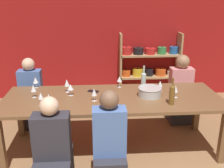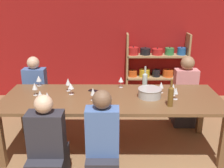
# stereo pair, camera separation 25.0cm
# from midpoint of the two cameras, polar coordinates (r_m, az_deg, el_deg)

# --- Properties ---
(wall_back_red) EXTENTS (8.80, 0.06, 2.70)m
(wall_back_red) POSITION_cam_midpoint_polar(r_m,az_deg,el_deg) (5.32, -3.26, 11.25)
(wall_back_red) COLOR #A31919
(wall_back_red) RESTS_ON ground_plane
(shelf_unit) EXTENTS (1.22, 0.30, 1.34)m
(shelf_unit) POSITION_cam_midpoint_polar(r_m,az_deg,el_deg) (5.37, 6.53, 2.90)
(shelf_unit) COLOR tan
(shelf_unit) RESTS_ON ground_plane
(dining_table) EXTENTS (2.89, 1.03, 0.77)m
(dining_table) POSITION_cam_midpoint_polar(r_m,az_deg,el_deg) (3.50, -1.93, -3.99)
(dining_table) COLOR brown
(dining_table) RESTS_ON ground_plane
(mixing_bowl) EXTENTS (0.31, 0.31, 0.12)m
(mixing_bowl) POSITION_cam_midpoint_polar(r_m,az_deg,el_deg) (3.50, 6.20, -1.66)
(mixing_bowl) COLOR #B7BABC
(mixing_bowl) RESTS_ON dining_table
(wine_bottle_green) EXTENTS (0.07, 0.07, 0.34)m
(wine_bottle_green) POSITION_cam_midpoint_polar(r_m,az_deg,el_deg) (3.74, 4.98, 0.87)
(wine_bottle_green) COLOR #B2C6C1
(wine_bottle_green) RESTS_ON dining_table
(wine_bottle_dark) EXTENTS (0.07, 0.07, 0.34)m
(wine_bottle_dark) POSITION_cam_midpoint_polar(r_m,az_deg,el_deg) (3.26, 10.81, -2.17)
(wine_bottle_dark) COLOR brown
(wine_bottle_dark) RESTS_ON dining_table
(wine_glass_red_a) EXTENTS (0.07, 0.07, 0.17)m
(wine_glass_red_a) POSITION_cam_midpoint_polar(r_m,az_deg,el_deg) (3.62, 11.07, -0.44)
(wine_glass_red_a) COLOR white
(wine_glass_red_a) RESTS_ON dining_table
(wine_glass_white_a) EXTENTS (0.07, 0.07, 0.17)m
(wine_glass_white_a) POSITION_cam_midpoint_polar(r_m,az_deg,el_deg) (3.61, -18.66, -0.96)
(wine_glass_white_a) COLOR white
(wine_glass_white_a) RESTS_ON dining_table
(wine_glass_red_b) EXTENTS (0.07, 0.07, 0.15)m
(wine_glass_red_b) POSITION_cam_midpoint_polar(r_m,az_deg,el_deg) (3.68, 8.52, -0.08)
(wine_glass_red_b) COLOR white
(wine_glass_red_b) RESTS_ON dining_table
(wine_glass_empty_a) EXTENTS (0.07, 0.07, 0.16)m
(wine_glass_empty_a) POSITION_cam_midpoint_polar(r_m,az_deg,el_deg) (3.81, -0.24, 1.00)
(wine_glass_empty_a) COLOR white
(wine_glass_empty_a) RESTS_ON dining_table
(wine_glass_white_b) EXTENTS (0.08, 0.08, 0.16)m
(wine_glass_white_b) POSITION_cam_midpoint_polar(r_m,az_deg,el_deg) (3.56, -11.04, -0.75)
(wine_glass_white_b) COLOR white
(wine_glass_white_b) RESTS_ON dining_table
(wine_glass_white_c) EXTENTS (0.08, 0.08, 0.16)m
(wine_glass_white_c) POSITION_cam_midpoint_polar(r_m,az_deg,el_deg) (3.17, -2.41, -2.71)
(wine_glass_white_c) COLOR white
(wine_glass_white_c) RESTS_ON dining_table
(wine_glass_red_c) EXTENTS (0.06, 0.06, 0.16)m
(wine_glass_red_c) POSITION_cam_midpoint_polar(r_m,az_deg,el_deg) (3.49, 11.70, -1.18)
(wine_glass_red_c) COLOR white
(wine_glass_red_c) RESTS_ON dining_table
(wine_glass_empty_b) EXTENTS (0.07, 0.07, 0.17)m
(wine_glass_empty_b) POSITION_cam_midpoint_polar(r_m,az_deg,el_deg) (3.33, -6.06, -1.84)
(wine_glass_empty_b) COLOR white
(wine_glass_empty_b) RESTS_ON dining_table
(wine_glass_empty_c) EXTENTS (0.08, 0.08, 0.18)m
(wine_glass_empty_c) POSITION_cam_midpoint_polar(r_m,az_deg,el_deg) (3.23, -15.79, -2.99)
(wine_glass_empty_c) COLOR white
(wine_glass_empty_c) RESTS_ON dining_table
(wine_glass_red_d) EXTENTS (0.07, 0.07, 0.19)m
(wine_glass_red_d) POSITION_cam_midpoint_polar(r_m,az_deg,el_deg) (3.68, -11.72, 0.17)
(wine_glass_red_d) COLOR white
(wine_glass_red_d) RESTS_ON dining_table
(wine_glass_empty_d) EXTENTS (0.08, 0.08, 0.16)m
(wine_glass_empty_d) POSITION_cam_midpoint_polar(r_m,az_deg,el_deg) (3.99, -18.05, 0.74)
(wine_glass_empty_d) COLOR white
(wine_glass_empty_d) RESTS_ON dining_table
(wine_glass_empty_e) EXTENTS (0.07, 0.07, 0.17)m
(wine_glass_empty_e) POSITION_cam_midpoint_polar(r_m,az_deg,el_deg) (3.32, -17.36, -2.57)
(wine_glass_empty_e) COLOR white
(wine_glass_empty_e) RESTS_ON dining_table
(cell_phone) EXTENTS (0.17, 0.12, 0.01)m
(cell_phone) POSITION_cam_midpoint_polar(r_m,az_deg,el_deg) (3.69, -6.03, -1.60)
(cell_phone) COLOR black
(cell_phone) RESTS_ON dining_table
(person_near_a) EXTENTS (0.34, 0.43, 1.18)m
(person_near_a) POSITION_cam_midpoint_polar(r_m,az_deg,el_deg) (2.88, -3.15, -15.31)
(person_near_a) COLOR #2D2D38
(person_near_a) RESTS_ON ground_plane
(person_far_a) EXTENTS (0.36, 0.44, 1.13)m
(person_far_a) POSITION_cam_midpoint_polar(r_m,az_deg,el_deg) (4.48, -18.53, -3.57)
(person_far_a) COLOR #2D2D38
(person_far_a) RESTS_ON ground_plane
(person_near_b) EXTENTS (0.38, 0.48, 1.11)m
(person_near_b) POSITION_cam_midpoint_polar(r_m,az_deg,el_deg) (3.00, -15.04, -15.36)
(person_near_b) COLOR #2D2D38
(person_near_b) RESTS_ON ground_plane
(person_far_b) EXTENTS (0.37, 0.46, 1.14)m
(person_far_b) POSITION_cam_midpoint_polar(r_m,az_deg,el_deg) (4.52, 12.98, -2.69)
(person_far_b) COLOR #2D2D38
(person_far_b) RESTS_ON ground_plane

